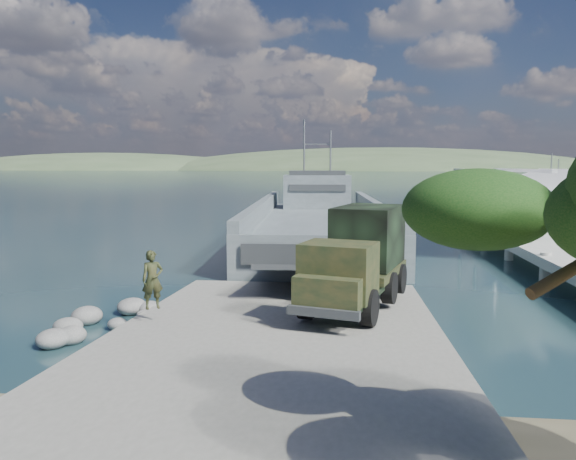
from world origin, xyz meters
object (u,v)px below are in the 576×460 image
Objects in this scene: landing_craft at (318,230)px; sailboat_near at (549,227)px; pier at (524,228)px; military_truck at (359,257)px; sailboat_far at (556,223)px; soldier at (153,292)px.

sailboat_near is (18.75, 7.93, -0.49)m from landing_craft.
pier is at bearing -117.50° from sailboat_near.
landing_craft is at bearing -159.71° from sailboat_near.
military_truck is 36.44m from sailboat_far.
landing_craft is 20.49m from military_truck.
military_truck reaches higher than soldier.
sailboat_far reaches higher than soldier.
military_truck is 7.31m from soldier.
soldier is (-6.65, -2.93, -0.77)m from military_truck.
sailboat_near reaches higher than sailboat_far.
landing_craft reaches higher than soldier.
pier is at bearing -21.62° from landing_craft.
pier is 19.17m from military_truck.
sailboat_far is at bearing 22.28° from soldier.
sailboat_far reaches higher than military_truck.
sailboat_near is at bearing 65.13° from pier.
soldier is at bearing -132.16° from pier.
sailboat_near reaches higher than soldier.
sailboat_far is (20.55, 11.37, -0.51)m from landing_craft.
pier is at bearing 15.56° from soldier.
military_truck is (2.59, -20.28, 1.38)m from landing_craft.
military_truck is (-10.50, -16.02, 0.62)m from pier.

